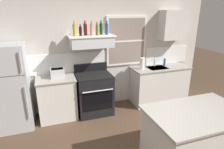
{
  "coord_description": "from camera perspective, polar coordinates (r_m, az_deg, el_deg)",
  "views": [
    {
      "loc": [
        -1.13,
        -1.99,
        2.23
      ],
      "look_at": [
        -0.05,
        1.2,
        1.1
      ],
      "focal_mm": 30.51,
      "sensor_mm": 36.0,
      "label": 1
    }
  ],
  "objects": [
    {
      "name": "bottle_red_label_wine",
      "position": [
        4.08,
        -8.01,
        13.31
      ],
      "size": [
        0.07,
        0.07,
        0.29
      ],
      "color": "maroon",
      "rests_on": "range_hood_shelf"
    },
    {
      "name": "upper_cabinet_right",
      "position": [
        4.99,
        17.8,
        13.91
      ],
      "size": [
        0.64,
        0.32,
        0.7
      ],
      "color": "silver"
    },
    {
      "name": "bottle_olive_oil_square",
      "position": [
        4.05,
        -4.49,
        13.24
      ],
      "size": [
        0.06,
        0.06,
        0.27
      ],
      "color": "#4C601E",
      "rests_on": "range_hood_shelf"
    },
    {
      "name": "counter_right_with_sink",
      "position": [
        4.99,
        13.87,
        -2.82
      ],
      "size": [
        1.43,
        0.63,
        0.91
      ],
      "color": "silver",
      "rests_on": "ground_plane"
    },
    {
      "name": "range_hood_shelf",
      "position": [
        4.09,
        -6.18,
        9.92
      ],
      "size": [
        0.96,
        0.52,
        0.24
      ],
      "color": "silver"
    },
    {
      "name": "counter_left_of_stove",
      "position": [
        4.27,
        -16.03,
        -6.75
      ],
      "size": [
        0.79,
        0.63,
        0.91
      ],
      "color": "silver",
      "rests_on": "ground_plane"
    },
    {
      "name": "sink_faucet",
      "position": [
        4.83,
        12.83,
        4.37
      ],
      "size": [
        0.03,
        0.17,
        0.28
      ],
      "color": "silver",
      "rests_on": "counter_right_with_sink"
    },
    {
      "name": "kitchen_island",
      "position": [
        3.15,
        23.39,
        -17.4
      ],
      "size": [
        1.4,
        0.9,
        0.91
      ],
      "color": "silver",
      "rests_on": "ground_plane"
    },
    {
      "name": "bottle_rose_pink",
      "position": [
        4.01,
        -6.09,
        13.32
      ],
      "size": [
        0.07,
        0.07,
        0.3
      ],
      "color": "#C67F84",
      "rests_on": "range_hood_shelf"
    },
    {
      "name": "bottle_dark_green_wine",
      "position": [
        4.17,
        -3.29,
        13.52
      ],
      "size": [
        0.07,
        0.07,
        0.29
      ],
      "color": "#143819",
      "rests_on": "range_hood_shelf"
    },
    {
      "name": "stove_range",
      "position": [
        4.33,
        -5.36,
        -5.62
      ],
      "size": [
        0.76,
        0.69,
        1.09
      ],
      "color": "black",
      "rests_on": "ground_plane"
    },
    {
      "name": "refrigerator",
      "position": [
        4.15,
        -28.23,
        -3.46
      ],
      "size": [
        0.7,
        0.72,
        1.67
      ],
      "color": "#B7BABC",
      "rests_on": "ground_plane"
    },
    {
      "name": "bottle_champagne_gold_foil",
      "position": [
        3.96,
        -11.11,
        13.0
      ],
      "size": [
        0.08,
        0.08,
        0.3
      ],
      "color": "#B29333",
      "rests_on": "range_hood_shelf"
    },
    {
      "name": "bottle_balsamic_dark",
      "position": [
        3.97,
        -9.44,
        12.7
      ],
      "size": [
        0.06,
        0.06,
        0.23
      ],
      "color": "black",
      "rests_on": "range_hood_shelf"
    },
    {
      "name": "bottle_blue_liqueur",
      "position": [
        4.16,
        -1.57,
        13.53
      ],
      "size": [
        0.07,
        0.07,
        0.29
      ],
      "color": "#1E478C",
      "rests_on": "range_hood_shelf"
    },
    {
      "name": "toaster",
      "position": [
        4.09,
        -16.02,
        0.43
      ],
      "size": [
        0.3,
        0.2,
        0.19
      ],
      "color": "silver",
      "rests_on": "counter_left_of_stove"
    },
    {
      "name": "dish_soap_bottle",
      "position": [
        5.0,
        15.49,
        3.64
      ],
      "size": [
        0.06,
        0.06,
        0.18
      ],
      "primitive_type": "cylinder",
      "color": "blue",
      "rests_on": "counter_right_with_sink"
    },
    {
      "name": "paper_towel_roll",
      "position": [
        4.56,
        9.05,
        3.27
      ],
      "size": [
        0.11,
        0.11,
        0.27
      ],
      "primitive_type": "cylinder",
      "color": "white",
      "rests_on": "counter_right_with_sink"
    },
    {
      "name": "back_wall",
      "position": [
        4.46,
        -3.28,
        7.18
      ],
      "size": [
        5.4,
        0.11,
        2.7
      ],
      "color": "beige",
      "rests_on": "ground_plane"
    }
  ]
}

